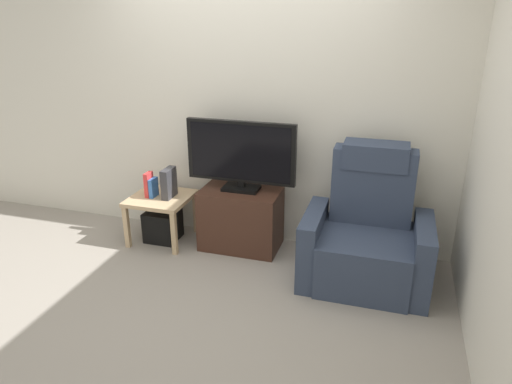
{
  "coord_description": "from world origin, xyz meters",
  "views": [
    {
      "loc": [
        1.25,
        -2.79,
        2.05
      ],
      "look_at": [
        0.26,
        0.5,
        0.7
      ],
      "focal_mm": 32.65,
      "sensor_mm": 36.0,
      "label": 1
    }
  ],
  "objects": [
    {
      "name": "television",
      "position": [
        0.01,
        0.87,
        0.88
      ],
      "size": [
        0.98,
        0.2,
        0.62
      ],
      "color": "black",
      "rests_on": "tv_stand"
    },
    {
      "name": "game_console",
      "position": [
        -0.66,
        0.79,
        0.58
      ],
      "size": [
        0.07,
        0.2,
        0.27
      ],
      "primitive_type": "cube",
      "color": "#333338",
      "rests_on": "side_table"
    },
    {
      "name": "recliner_armchair",
      "position": [
        1.14,
        0.62,
        0.37
      ],
      "size": [
        0.98,
        0.78,
        1.08
      ],
      "rotation": [
        0.0,
        0.0,
        -0.14
      ],
      "color": "#2D384C",
      "rests_on": "ground"
    },
    {
      "name": "tv_stand",
      "position": [
        0.01,
        0.85,
        0.28
      ],
      "size": [
        0.71,
        0.43,
        0.55
      ],
      "color": "#3D2319",
      "rests_on": "ground"
    },
    {
      "name": "ground_plane",
      "position": [
        0.0,
        0.0,
        0.0
      ],
      "size": [
        6.4,
        6.4,
        0.0
      ],
      "primitive_type": "plane",
      "color": "gray"
    },
    {
      "name": "book_leftmost",
      "position": [
        -0.85,
        0.76,
        0.55
      ],
      "size": [
        0.04,
        0.11,
        0.23
      ],
      "primitive_type": "cube",
      "color": "red",
      "rests_on": "side_table"
    },
    {
      "name": "side_table",
      "position": [
        -0.75,
        0.78,
        0.37
      ],
      "size": [
        0.54,
        0.54,
        0.44
      ],
      "color": "tan",
      "rests_on": "ground"
    },
    {
      "name": "subwoofer_box",
      "position": [
        -0.75,
        0.78,
        0.15
      ],
      "size": [
        0.29,
        0.29,
        0.29
      ],
      "primitive_type": "cube",
      "color": "black",
      "rests_on": "ground"
    },
    {
      "name": "wall_side",
      "position": [
        1.88,
        0.0,
        1.3
      ],
      "size": [
        0.06,
        4.48,
        2.6
      ],
      "primitive_type": "cube",
      "color": "beige",
      "rests_on": "ground"
    },
    {
      "name": "wall_back",
      "position": [
        0.0,
        1.13,
        1.3
      ],
      "size": [
        6.4,
        0.06,
        2.6
      ],
      "primitive_type": "cube",
      "color": "beige",
      "rests_on": "ground"
    },
    {
      "name": "book_middle",
      "position": [
        -0.8,
        0.76,
        0.53
      ],
      "size": [
        0.04,
        0.12,
        0.18
      ],
      "primitive_type": "cube",
      "color": "#3366B2",
      "rests_on": "side_table"
    }
  ]
}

